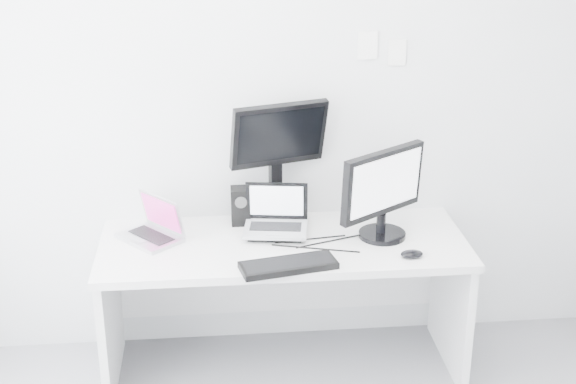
% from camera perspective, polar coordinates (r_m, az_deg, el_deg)
% --- Properties ---
extents(back_wall, '(3.60, 0.00, 3.60)m').
position_cam_1_polar(back_wall, '(4.11, -0.77, 6.44)').
color(back_wall, silver).
rests_on(back_wall, ground).
extents(desk, '(1.80, 0.70, 0.73)m').
position_cam_1_polar(desk, '(4.17, -0.30, -8.04)').
color(desk, silver).
rests_on(desk, ground).
extents(macbook, '(0.37, 0.37, 0.22)m').
position_cam_1_polar(macbook, '(4.03, -9.77, -1.87)').
color(macbook, '#B3B3B8').
rests_on(macbook, desk).
extents(speaker, '(0.12, 0.12, 0.19)m').
position_cam_1_polar(speaker, '(4.17, -3.33, -0.97)').
color(speaker, black).
rests_on(speaker, desk).
extents(dell_laptop, '(0.34, 0.29, 0.26)m').
position_cam_1_polar(dell_laptop, '(4.01, -0.89, -1.40)').
color(dell_laptop, '#A2A5AA').
rests_on(dell_laptop, desk).
extents(rear_monitor, '(0.52, 0.31, 0.66)m').
position_cam_1_polar(rear_monitor, '(4.09, -0.74, 2.16)').
color(rear_monitor, black).
rests_on(rear_monitor, desk).
extents(samsung_monitor, '(0.55, 0.48, 0.47)m').
position_cam_1_polar(samsung_monitor, '(3.99, 6.74, -0.07)').
color(samsung_monitor, black).
rests_on(samsung_monitor, desk).
extents(keyboard, '(0.46, 0.24, 0.03)m').
position_cam_1_polar(keyboard, '(3.74, 0.03, -5.15)').
color(keyboard, black).
rests_on(keyboard, desk).
extents(mouse, '(0.11, 0.07, 0.04)m').
position_cam_1_polar(mouse, '(3.88, 8.66, -4.31)').
color(mouse, black).
rests_on(mouse, desk).
extents(wall_note_0, '(0.10, 0.00, 0.14)m').
position_cam_1_polar(wall_note_0, '(4.10, 5.60, 10.19)').
color(wall_note_0, white).
rests_on(wall_note_0, back_wall).
extents(wall_note_1, '(0.09, 0.00, 0.13)m').
position_cam_1_polar(wall_note_1, '(4.14, 7.64, 9.64)').
color(wall_note_1, white).
rests_on(wall_note_1, back_wall).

